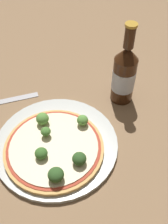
% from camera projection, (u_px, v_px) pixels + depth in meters
% --- Properties ---
extents(ground_plane, '(3.00, 3.00, 0.00)m').
position_uv_depth(ground_plane, '(54.00, 146.00, 0.63)').
color(ground_plane, '#846647').
extents(plate, '(0.29, 0.29, 0.01)m').
position_uv_depth(plate, '(57.00, 145.00, 0.63)').
color(plate, '#B2B7B2').
rests_on(plate, ground_plane).
extents(pizza, '(0.23, 0.23, 0.01)m').
position_uv_depth(pizza, '(54.00, 148.00, 0.60)').
color(pizza, tan).
rests_on(pizza, plate).
extents(broccoli_floret_0, '(0.03, 0.03, 0.03)m').
position_uv_depth(broccoli_floret_0, '(42.00, 119.00, 0.63)').
color(broccoli_floret_0, '#89A866').
rests_on(broccoli_floret_0, pizza).
extents(broccoli_floret_1, '(0.03, 0.03, 0.03)m').
position_uv_depth(broccoli_floret_1, '(79.00, 159.00, 0.56)').
color(broccoli_floret_1, '#89A866').
rests_on(broccoli_floret_1, pizza).
extents(broccoli_floret_2, '(0.03, 0.03, 0.03)m').
position_uv_depth(broccoli_floret_2, '(56.00, 175.00, 0.53)').
color(broccoli_floret_2, '#89A866').
rests_on(broccoli_floret_2, pizza).
extents(broccoli_floret_3, '(0.03, 0.03, 0.02)m').
position_uv_depth(broccoli_floret_3, '(41.00, 153.00, 0.57)').
color(broccoli_floret_3, '#89A866').
rests_on(broccoli_floret_3, pizza).
extents(broccoli_floret_4, '(0.03, 0.03, 0.03)m').
position_uv_depth(broccoli_floret_4, '(83.00, 120.00, 0.63)').
color(broccoli_floret_4, '#89A866').
rests_on(broccoli_floret_4, pizza).
extents(broccoli_floret_5, '(0.02, 0.02, 0.03)m').
position_uv_depth(broccoli_floret_5, '(46.00, 132.00, 0.61)').
color(broccoli_floret_5, '#89A866').
rests_on(broccoli_floret_5, pizza).
extents(beer_bottle, '(0.06, 0.06, 0.23)m').
position_uv_depth(beer_bottle, '(124.00, 74.00, 0.68)').
color(beer_bottle, '#381E0F').
rests_on(beer_bottle, ground_plane).
extents(fork, '(0.05, 0.17, 0.00)m').
position_uv_depth(fork, '(8.00, 100.00, 0.73)').
color(fork, '#B2B2B7').
rests_on(fork, ground_plane).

